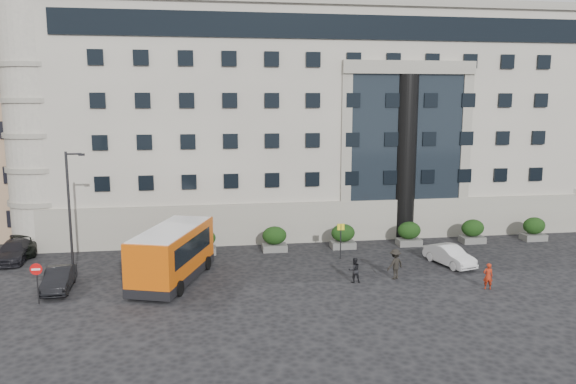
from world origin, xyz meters
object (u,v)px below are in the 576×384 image
(hedge_a, at_px, (203,241))
(no_entry_sign, at_px, (37,275))
(hedge_f, at_px, (534,229))
(white_taxi, at_px, (450,255))
(hedge_b, at_px, (274,239))
(pedestrian_a, at_px, (488,276))
(parked_car_d, at_px, (22,245))
(parked_car_b, at_px, (59,279))
(minibus, at_px, (172,252))
(hedge_c, at_px, (343,236))
(pedestrian_b, at_px, (354,270))
(red_truck, at_px, (97,209))
(hedge_d, at_px, (409,233))
(hedge_e, at_px, (473,231))
(parked_car_c, at_px, (14,251))
(pedestrian_c, at_px, (395,264))
(street_lamp, at_px, (71,211))
(bus_stop_sign, at_px, (341,235))

(hedge_a, xyz_separation_m, no_entry_sign, (-9.00, -8.84, 0.72))
(hedge_f, xyz_separation_m, white_taxi, (-9.58, -5.38, -0.26))
(hedge_b, relative_size, pedestrian_a, 1.17)
(pedestrian_a, bearing_deg, parked_car_d, -11.86)
(no_entry_sign, distance_m, parked_car_b, 2.54)
(minibus, height_order, parked_car_d, minibus)
(hedge_f, bearing_deg, hedge_c, 180.00)
(minibus, relative_size, pedestrian_a, 5.33)
(pedestrian_b, bearing_deg, hedge_f, -159.70)
(minibus, distance_m, red_truck, 18.03)
(hedge_b, bearing_deg, hedge_d, 0.00)
(hedge_a, relative_size, hedge_b, 1.00)
(hedge_d, xyz_separation_m, red_truck, (-24.77, 10.62, 0.61))
(hedge_c, xyz_separation_m, pedestrian_b, (-1.33, -7.89, -0.15))
(hedge_e, bearing_deg, pedestrian_b, -146.06)
(no_entry_sign, bearing_deg, hedge_a, 44.48)
(hedge_e, bearing_deg, parked_car_d, 176.46)
(hedge_b, bearing_deg, parked_car_d, 173.44)
(hedge_a, relative_size, hedge_e, 1.00)
(no_entry_sign, relative_size, parked_car_d, 0.48)
(parked_car_c, height_order, white_taxi, parked_car_c)
(hedge_c, height_order, white_taxi, hedge_c)
(hedge_d, xyz_separation_m, minibus, (-17.49, -5.87, 0.90))
(parked_car_b, distance_m, pedestrian_c, 20.24)
(hedge_c, bearing_deg, no_entry_sign, -155.51)
(street_lamp, height_order, no_entry_sign, street_lamp)
(hedge_b, distance_m, bus_stop_sign, 5.19)
(hedge_f, xyz_separation_m, parked_car_c, (-39.00, 0.32, -0.25))
(hedge_a, xyz_separation_m, parked_car_c, (-13.00, 0.32, -0.25))
(hedge_b, relative_size, hedge_f, 1.00)
(hedge_c, height_order, bus_stop_sign, bus_stop_sign)
(pedestrian_a, bearing_deg, pedestrian_c, -18.37)
(white_taxi, bearing_deg, street_lamp, 163.39)
(red_truck, bearing_deg, street_lamp, -75.61)
(parked_car_c, relative_size, pedestrian_c, 2.46)
(red_truck, bearing_deg, minibus, -56.35)
(hedge_b, distance_m, no_entry_sign, 16.74)
(street_lamp, xyz_separation_m, white_taxi, (24.36, -0.58, -3.70))
(hedge_d, distance_m, street_lamp, 24.27)
(hedge_d, bearing_deg, red_truck, 156.80)
(pedestrian_a, bearing_deg, hedge_d, -73.92)
(hedge_f, bearing_deg, bus_stop_sign, -170.37)
(hedge_f, bearing_deg, parked_car_d, 176.93)
(white_taxi, height_order, pedestrian_b, pedestrian_b)
(hedge_c, bearing_deg, white_taxi, -41.81)
(hedge_d, bearing_deg, hedge_b, 180.00)
(hedge_f, xyz_separation_m, parked_car_d, (-39.00, 2.09, -0.26))
(pedestrian_b, bearing_deg, parked_car_c, -25.11)
(hedge_c, bearing_deg, hedge_a, 180.00)
(hedge_f, bearing_deg, hedge_b, 180.00)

